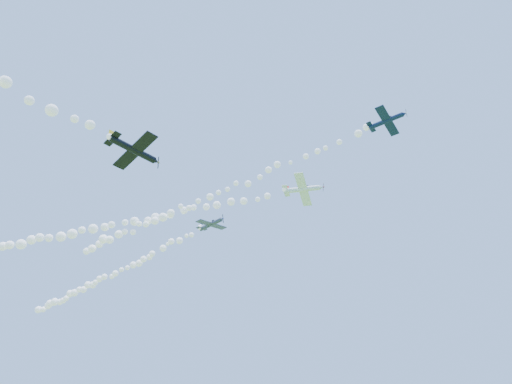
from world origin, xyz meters
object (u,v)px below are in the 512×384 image
Objects in this scene: plane_white at (303,189)px; plane_grey at (211,224)px; plane_black at (135,150)px; plane_navy at (387,121)px.

plane_white reaches higher than plane_grey.
plane_white is 34.27m from plane_black.
plane_grey reaches higher than plane_black.
plane_navy is 37.93m from plane_grey.
plane_grey is at bearing -179.69° from plane_white.
plane_white reaches higher than plane_navy.
plane_navy is (20.43, -9.21, -1.47)m from plane_white.
plane_black is at bearing -64.48° from plane_grey.
plane_white reaches higher than plane_black.
plane_white is at bearing -5.09° from plane_black.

